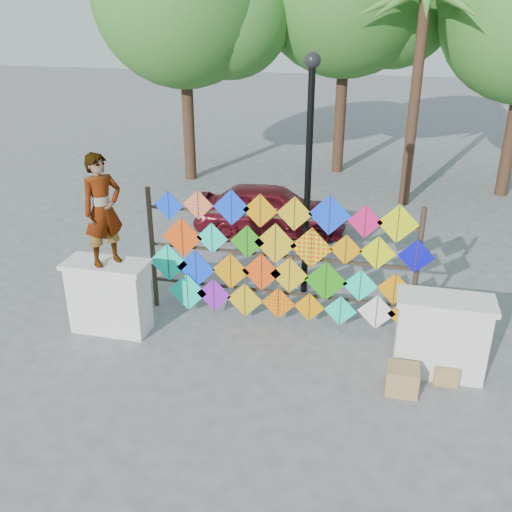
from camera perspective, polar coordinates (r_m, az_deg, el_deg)
name	(u,v)px	position (r m, az deg, el deg)	size (l,w,h in m)	color
ground	(267,343)	(9.62, 1.11, -8.67)	(80.00, 80.00, 0.00)	gray
parapet_left	(109,296)	(9.98, -14.47, -3.91)	(1.40, 0.65, 1.28)	silver
parapet_right	(441,336)	(9.01, 18.03, -7.58)	(1.40, 0.65, 1.28)	silver
kite_rack	(280,260)	(9.67, 2.43, -0.43)	(4.93, 0.24, 2.42)	#31251B
palm_tree	(424,14)	(15.94, 16.47, 22.21)	(3.62, 3.62, 5.83)	#452A1D
vendor_woman	(103,210)	(9.35, -15.08, 4.46)	(0.67, 0.44, 1.83)	#99999E
sedan	(271,209)	(13.85, 1.50, 4.68)	(1.47, 3.65, 1.24)	maroon
lamppost	(309,157)	(10.33, 5.31, 9.87)	(0.28, 0.28, 4.46)	black
cardboard_box_near	(402,379)	(8.70, 14.41, -11.86)	(0.46, 0.41, 0.41)	#9D7E4C
cardboard_box_far	(446,373)	(9.12, 18.46, -11.01)	(0.35, 0.33, 0.30)	#9D7E4C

